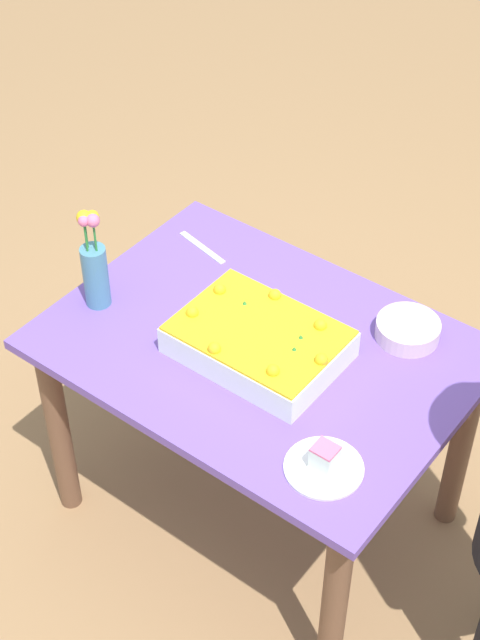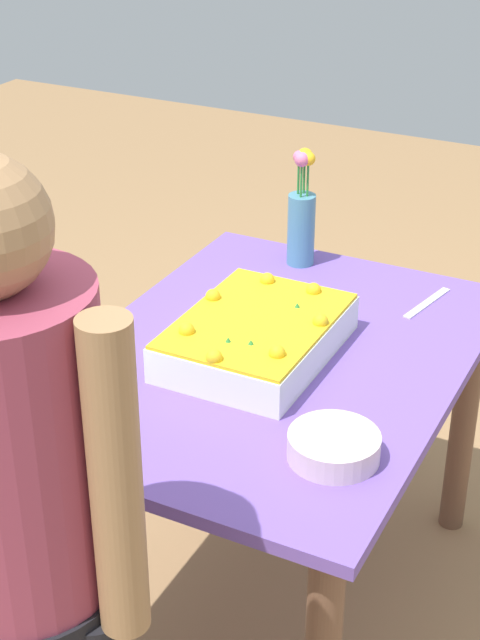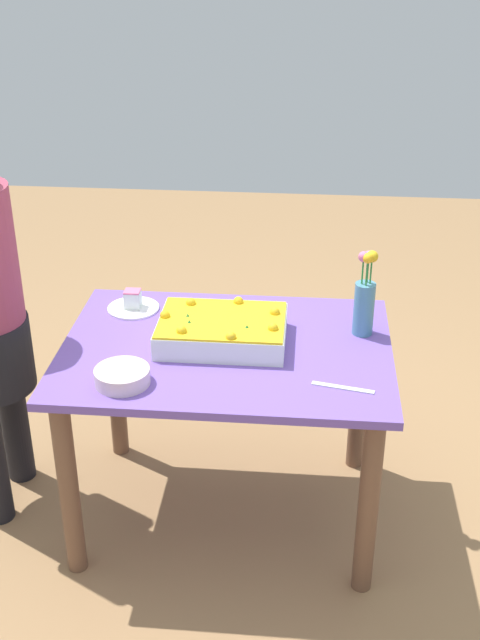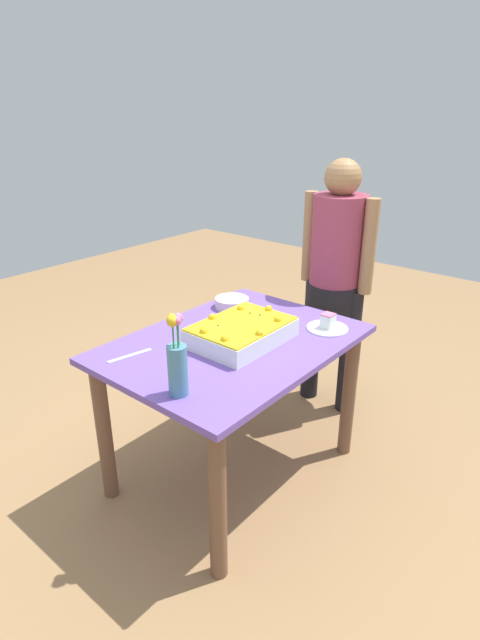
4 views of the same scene
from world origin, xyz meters
name	(u,v)px [view 4 (image 4 of 4)]	position (x,y,z in m)	size (l,w,h in m)	color
ground_plane	(234,471)	(0.00, 0.00, 0.00)	(8.00, 8.00, 0.00)	#99724A
dining_table	(234,366)	(0.00, 0.00, 0.61)	(1.17, 0.85, 0.75)	#6E4FAD
sheet_cake	(242,332)	(0.02, -0.03, 0.79)	(0.45, 0.32, 0.11)	white
serving_plate_with_slice	(328,325)	(0.39, -0.26, 0.77)	(0.20, 0.20, 0.08)	white
cake_knife	(130,356)	(-0.41, 0.24, 0.75)	(0.20, 0.02, 0.00)	silver
flower_vase	(177,362)	(-0.48, -0.14, 0.88)	(0.07, 0.07, 0.32)	teal
fruit_bowl	(232,303)	(0.31, 0.28, 0.77)	(0.18, 0.18, 0.05)	silver
person_standing	(336,274)	(0.88, -0.02, 0.85)	(0.31, 0.45, 1.49)	black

